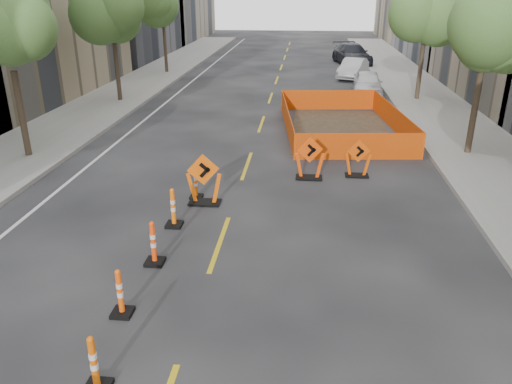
# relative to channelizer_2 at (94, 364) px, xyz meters

# --- Properties ---
(ground_plane) EXTENTS (140.00, 140.00, 0.00)m
(ground_plane) POSITION_rel_channelizer_2_xyz_m (1.15, 1.19, -0.53)
(ground_plane) COLOR black
(sidewalk_left) EXTENTS (4.00, 90.00, 0.15)m
(sidewalk_left) POSITION_rel_channelizer_2_xyz_m (-7.85, 13.19, -0.46)
(sidewalk_left) COLOR gray
(sidewalk_left) RESTS_ON ground
(sidewalk_right) EXTENTS (4.00, 90.00, 0.15)m
(sidewalk_right) POSITION_rel_channelizer_2_xyz_m (10.15, 13.19, -0.46)
(sidewalk_right) COLOR gray
(sidewalk_right) RESTS_ON ground
(tree_l_b) EXTENTS (2.80, 2.80, 5.95)m
(tree_l_b) POSITION_rel_channelizer_2_xyz_m (-7.25, 11.19, 3.99)
(tree_l_b) COLOR #382B1E
(tree_l_b) RESTS_ON ground
(tree_l_c) EXTENTS (2.80, 2.80, 5.95)m
(tree_l_c) POSITION_rel_channelizer_2_xyz_m (-7.25, 21.19, 3.99)
(tree_l_c) COLOR #382B1E
(tree_l_c) RESTS_ON ground
(tree_l_d) EXTENTS (2.80, 2.80, 5.95)m
(tree_l_d) POSITION_rel_channelizer_2_xyz_m (-7.25, 31.19, 3.99)
(tree_l_d) COLOR #382B1E
(tree_l_d) RESTS_ON ground
(tree_r_b) EXTENTS (2.80, 2.80, 5.95)m
(tree_r_b) POSITION_rel_channelizer_2_xyz_m (9.55, 13.19, 3.99)
(tree_r_b) COLOR #382B1E
(tree_r_b) RESTS_ON ground
(tree_r_c) EXTENTS (2.80, 2.80, 5.95)m
(tree_r_c) POSITION_rel_channelizer_2_xyz_m (9.55, 23.19, 3.99)
(tree_r_c) COLOR #382B1E
(tree_r_c) RESTS_ON ground
(channelizer_2) EXTENTS (0.42, 0.42, 1.07)m
(channelizer_2) POSITION_rel_channelizer_2_xyz_m (0.00, 0.00, 0.00)
(channelizer_2) COLOR #D75709
(channelizer_2) RESTS_ON ground
(channelizer_3) EXTENTS (0.41, 0.41, 1.04)m
(channelizer_3) POSITION_rel_channelizer_2_xyz_m (-0.30, 2.01, -0.02)
(channelizer_3) COLOR #FB510A
(channelizer_3) RESTS_ON ground
(channelizer_4) EXTENTS (0.44, 0.44, 1.11)m
(channelizer_4) POSITION_rel_channelizer_2_xyz_m (-0.21, 4.02, 0.02)
(channelizer_4) COLOR #FF420A
(channelizer_4) RESTS_ON ground
(channelizer_5) EXTENTS (0.44, 0.44, 1.11)m
(channelizer_5) POSITION_rel_channelizer_2_xyz_m (-0.26, 6.03, 0.02)
(channelizer_5) COLOR #FF680A
(channelizer_5) RESTS_ON ground
(channelizer_6) EXTENTS (0.38, 0.38, 0.97)m
(channelizer_6) POSITION_rel_channelizer_2_xyz_m (-0.06, 8.04, -0.05)
(channelizer_6) COLOR #D75409
(channelizer_6) RESTS_ON ground
(chevron_sign_left) EXTENTS (1.21, 0.94, 1.59)m
(chevron_sign_left) POSITION_rel_channelizer_2_xyz_m (0.28, 7.61, 0.26)
(chevron_sign_left) COLOR #F75F0A
(chevron_sign_left) RESTS_ON ground
(chevron_sign_center) EXTENTS (1.13, 0.87, 1.49)m
(chevron_sign_center) POSITION_rel_channelizer_2_xyz_m (3.43, 10.07, 0.21)
(chevron_sign_center) COLOR #FB4B0A
(chevron_sign_center) RESTS_ON ground
(chevron_sign_right) EXTENTS (0.97, 0.69, 1.33)m
(chevron_sign_right) POSITION_rel_channelizer_2_xyz_m (5.08, 10.45, 0.13)
(chevron_sign_right) COLOR #E44C09
(chevron_sign_right) RESTS_ON ground
(safety_fence) EXTENTS (5.76, 8.79, 1.04)m
(safety_fence) POSITION_rel_channelizer_2_xyz_m (4.84, 16.41, -0.01)
(safety_fence) COLOR #FF520D
(safety_fence) RESTS_ON ground
(parked_car_near) EXTENTS (1.94, 4.25, 1.41)m
(parked_car_near) POSITION_rel_channelizer_2_xyz_m (6.89, 24.64, 0.17)
(parked_car_near) COLOR silver
(parked_car_near) RESTS_ON ground
(parked_car_mid) EXTENTS (2.61, 4.38, 1.36)m
(parked_car_mid) POSITION_rel_channelizer_2_xyz_m (6.50, 30.54, 0.15)
(parked_car_mid) COLOR #A9A7AD
(parked_car_mid) RESTS_ON ground
(parked_car_far) EXTENTS (3.42, 6.05, 1.65)m
(parked_car_far) POSITION_rel_channelizer_2_xyz_m (6.93, 37.43, 0.29)
(parked_car_far) COLOR black
(parked_car_far) RESTS_ON ground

